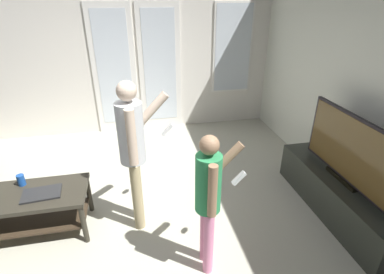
{
  "coord_description": "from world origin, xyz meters",
  "views": [
    {
      "loc": [
        0.36,
        -2.31,
        2.17
      ],
      "look_at": [
        0.84,
        0.05,
        0.97
      ],
      "focal_mm": 27.45,
      "sensor_mm": 36.0,
      "label": 1
    }
  ],
  "objects_px": {
    "person_adult": "(133,145)",
    "laptop_closed": "(42,194)",
    "cup_near_edge": "(21,180)",
    "tv_stand": "(337,197)",
    "coffee_table": "(32,204)",
    "flat_screen_tv": "(350,150)",
    "person_child": "(209,194)"
  },
  "relations": [
    {
      "from": "person_adult",
      "to": "cup_near_edge",
      "type": "height_order",
      "value": "person_adult"
    },
    {
      "from": "flat_screen_tv",
      "to": "laptop_closed",
      "type": "distance_m",
      "value": 2.98
    },
    {
      "from": "laptop_closed",
      "to": "coffee_table",
      "type": "bearing_deg",
      "value": 157.27
    },
    {
      "from": "laptop_closed",
      "to": "person_child",
      "type": "bearing_deg",
      "value": -31.1
    },
    {
      "from": "tv_stand",
      "to": "person_adult",
      "type": "bearing_deg",
      "value": 172.03
    },
    {
      "from": "flat_screen_tv",
      "to": "cup_near_edge",
      "type": "bearing_deg",
      "value": 170.99
    },
    {
      "from": "flat_screen_tv",
      "to": "coffee_table",
      "type": "bearing_deg",
      "value": 173.71
    },
    {
      "from": "tv_stand",
      "to": "person_child",
      "type": "height_order",
      "value": "person_child"
    },
    {
      "from": "flat_screen_tv",
      "to": "tv_stand",
      "type": "bearing_deg",
      "value": -65.08
    },
    {
      "from": "person_adult",
      "to": "person_child",
      "type": "xyz_separation_m",
      "value": [
        0.55,
        -0.67,
        -0.15
      ]
    },
    {
      "from": "coffee_table",
      "to": "laptop_closed",
      "type": "distance_m",
      "value": 0.19
    },
    {
      "from": "person_child",
      "to": "laptop_closed",
      "type": "relative_size",
      "value": 3.73
    },
    {
      "from": "tv_stand",
      "to": "person_child",
      "type": "relative_size",
      "value": 1.32
    },
    {
      "from": "person_adult",
      "to": "tv_stand",
      "type": "bearing_deg",
      "value": -7.97
    },
    {
      "from": "coffee_table",
      "to": "tv_stand",
      "type": "height_order",
      "value": "coffee_table"
    },
    {
      "from": "cup_near_edge",
      "to": "person_child",
      "type": "bearing_deg",
      "value": -28.09
    },
    {
      "from": "person_adult",
      "to": "cup_near_edge",
      "type": "bearing_deg",
      "value": 168.89
    },
    {
      "from": "person_child",
      "to": "laptop_closed",
      "type": "bearing_deg",
      "value": 154.53
    },
    {
      "from": "person_adult",
      "to": "laptop_closed",
      "type": "distance_m",
      "value": 0.98
    },
    {
      "from": "tv_stand",
      "to": "cup_near_edge",
      "type": "bearing_deg",
      "value": 170.93
    },
    {
      "from": "tv_stand",
      "to": "person_adult",
      "type": "distance_m",
      "value": 2.2
    },
    {
      "from": "person_adult",
      "to": "laptop_closed",
      "type": "relative_size",
      "value": 4.44
    },
    {
      "from": "tv_stand",
      "to": "coffee_table",
      "type": "bearing_deg",
      "value": 173.65
    },
    {
      "from": "coffee_table",
      "to": "person_child",
      "type": "distance_m",
      "value": 1.76
    },
    {
      "from": "person_child",
      "to": "flat_screen_tv",
      "type": "bearing_deg",
      "value": 14.04
    },
    {
      "from": "laptop_closed",
      "to": "cup_near_edge",
      "type": "relative_size",
      "value": 3.01
    },
    {
      "from": "laptop_closed",
      "to": "tv_stand",
      "type": "bearing_deg",
      "value": -11.53
    },
    {
      "from": "coffee_table",
      "to": "cup_near_edge",
      "type": "xyz_separation_m",
      "value": [
        -0.1,
        0.16,
        0.18
      ]
    },
    {
      "from": "flat_screen_tv",
      "to": "laptop_closed",
      "type": "relative_size",
      "value": 3.62
    },
    {
      "from": "coffee_table",
      "to": "person_adult",
      "type": "bearing_deg",
      "value": -2.98
    },
    {
      "from": "tv_stand",
      "to": "laptop_closed",
      "type": "xyz_separation_m",
      "value": [
        -2.95,
        0.3,
        0.26
      ]
    },
    {
      "from": "coffee_table",
      "to": "laptop_closed",
      "type": "xyz_separation_m",
      "value": [
        0.12,
        -0.04,
        0.14
      ]
    }
  ]
}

